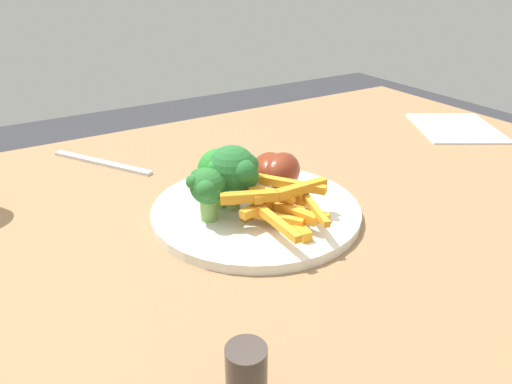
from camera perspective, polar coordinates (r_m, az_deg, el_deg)
name	(u,v)px	position (r m, az deg, el deg)	size (l,w,h in m)	color
dining_table	(261,263)	(0.71, 0.62, -8.34)	(1.17, 0.74, 0.72)	#8E6B47
dinner_plate	(256,211)	(0.61, 0.00, -2.20)	(0.26, 0.26, 0.01)	white
broccoli_floret_front	(235,171)	(0.58, -2.43, 2.46)	(0.06, 0.07, 0.08)	#8FAB5D
broccoli_floret_middle	(220,171)	(0.59, -4.25, 2.43)	(0.06, 0.06, 0.07)	#82AA4B
broccoli_floret_back	(207,188)	(0.56, -5.76, 0.46)	(0.05, 0.05, 0.06)	#78AB52
carrot_fries_pile	(282,205)	(0.57, 3.09, -1.58)	(0.13, 0.14, 0.04)	orange
chicken_drumstick_near	(271,173)	(0.64, 1.81, 2.23)	(0.08, 0.12, 0.05)	#571A0C
chicken_drumstick_far	(279,174)	(0.63, 2.76, 2.12)	(0.11, 0.08, 0.05)	#541A0E
fork	(102,163)	(0.80, -17.68, 3.32)	(0.19, 0.01, 0.01)	silver
napkin	(456,128)	(0.99, 22.38, 6.97)	(0.17, 0.14, 0.00)	white
pepper_shaker	(246,377)	(0.37, -1.13, -20.88)	(0.03, 0.03, 0.05)	#423833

